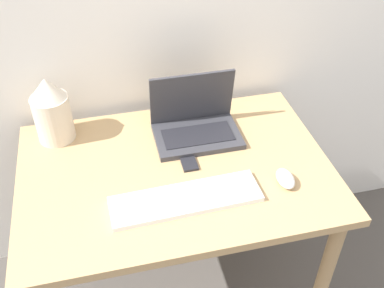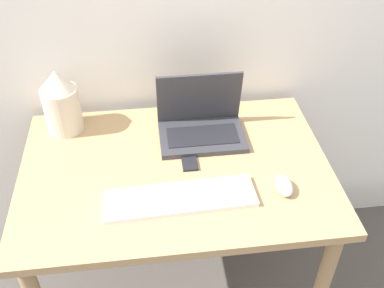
# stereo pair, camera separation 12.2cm
# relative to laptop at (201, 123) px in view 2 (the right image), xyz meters

# --- Properties ---
(desk) EXTENTS (1.04, 0.71, 0.77)m
(desk) POSITION_rel_laptop_xyz_m (-0.11, -0.17, -0.16)
(desk) COLOR tan
(desk) RESTS_ON ground_plane
(laptop) EXTENTS (0.30, 0.21, 0.22)m
(laptop) POSITION_rel_laptop_xyz_m (0.00, 0.00, 0.00)
(laptop) COLOR #333338
(laptop) RESTS_ON desk
(keyboard) EXTENTS (0.47, 0.15, 0.02)m
(keyboard) POSITION_rel_laptop_xyz_m (-0.11, -0.33, -0.04)
(keyboard) COLOR white
(keyboard) RESTS_ON desk
(mouse) EXTENTS (0.05, 0.09, 0.04)m
(mouse) POSITION_rel_laptop_xyz_m (0.22, -0.32, -0.03)
(mouse) COLOR silver
(mouse) RESTS_ON desk
(vase) EXTENTS (0.13, 0.13, 0.24)m
(vase) POSITION_rel_laptop_xyz_m (-0.49, 0.09, 0.07)
(vase) COLOR beige
(vase) RESTS_ON desk
(mp3_player) EXTENTS (0.05, 0.07, 0.01)m
(mp3_player) POSITION_rel_laptop_xyz_m (-0.06, -0.17, -0.05)
(mp3_player) COLOR black
(mp3_player) RESTS_ON desk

